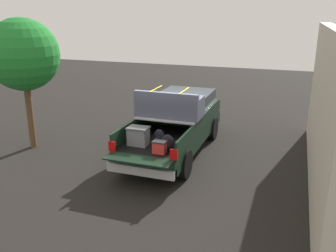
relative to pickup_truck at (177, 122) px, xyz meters
The scene contains 4 objects.
ground_plane 1.01m from the pickup_truck, behind, with size 40.00×40.00×0.00m, color black.
pickup_truck is the anchor object (origin of this frame).
building_facade 4.66m from the pickup_truck, 103.64° to the right, with size 9.47×0.36×4.14m, color beige.
tree_background 5.48m from the pickup_truck, 107.29° to the left, with size 2.35×2.35×4.36m.
Camera 1 is at (-10.68, -3.60, 4.49)m, focal length 38.54 mm.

